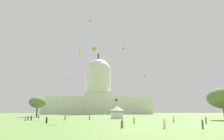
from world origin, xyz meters
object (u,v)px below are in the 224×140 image
Objects in this scene: person_white_deep_crowd at (174,119)px; person_orange_lawn_far_left at (134,121)px; person_navy_edge_west at (31,118)px; person_purple_back_left at (28,118)px; person_teal_front_right at (89,118)px; kite_yellow_mid at (80,53)px; person_white_mid_right at (164,124)px; kite_orange_low at (74,100)px; event_tent at (117,112)px; capitol_building at (98,93)px; person_teal_edge_east at (203,124)px; person_tan_front_center at (26,119)px; person_black_back_right at (47,120)px; kite_gold_high at (111,69)px; kite_white_high at (55,36)px; tree_west_far at (38,102)px; kite_lime_mid at (94,49)px; kite_red_high at (87,76)px; person_navy_aisle_center at (39,117)px; kite_turquoise_high at (123,49)px; person_tan_front_left at (206,120)px; kite_magenta_low_b at (145,77)px; tree_east_mid at (223,98)px; kite_blue_high at (91,21)px; kite_cyan_mid at (136,83)px; person_olive_mid_left at (122,124)px; kite_magenta_low at (62,90)px; kite_green_mid at (69,80)px; person_white_near_tree_west at (123,118)px; person_red_near_tree_east at (65,118)px; kite_black_low at (116,101)px; kite_pink_high at (98,36)px.

person_orange_lawn_far_left is (-12.36, -5.59, -0.09)m from person_white_deep_crowd.
person_navy_edge_west is 1.04× the size of person_purple_back_left.
person_teal_front_right is 0.39× the size of kite_yellow_mid.
kite_orange_low is (-29.31, 134.85, 11.24)m from person_white_mid_right.
event_tent is at bearing -67.41° from kite_yellow_mid.
person_teal_edge_east is at bearing -85.45° from capitol_building.
person_teal_edge_east is at bearing 29.41° from person_orange_lawn_far_left.
person_tan_front_center is 0.94× the size of person_black_back_right.
kite_white_high reaches higher than kite_gold_high.
tree_west_far is 76.40m from person_orange_lawn_far_left.
kite_lime_mid is (22.26, -8.93, 22.47)m from person_purple_back_left.
person_orange_lawn_far_left is at bearing 144.50° from person_black_back_right.
kite_red_high is at bearing -40.09° from kite_white_high.
kite_yellow_mid is (15.88, 4.10, 29.20)m from person_navy_aisle_center.
person_black_back_right is 0.44× the size of kite_turquoise_high.
kite_magenta_low_b reaches higher than person_tan_front_left.
event_tent reaches higher than person_white_mid_right.
kite_gold_high is at bearing 49.21° from tree_west_far.
capitol_building is 68.04× the size of person_tan_front_left.
kite_blue_high reaches higher than tree_east_mid.
kite_cyan_mid reaches higher than tree_west_far.
kite_gold_high is 1.01× the size of kite_yellow_mid.
kite_magenta_low is (-15.74, 28.62, 8.99)m from person_olive_mid_left.
kite_blue_high is at bearing 109.65° from kite_magenta_low_b.
person_tan_front_center is 1.08× the size of kite_orange_low.
capitol_building is at bearing -163.10° from kite_green_mid.
kite_red_high is at bearing -148.89° from kite_magenta_low.
person_white_deep_crowd is (11.93, -19.22, 0.03)m from person_white_near_tree_west.
event_tent is at bearing 104.45° from kite_magenta_low_b.
person_white_deep_crowd is 1.13× the size of person_olive_mid_left.
person_purple_back_left is 0.39× the size of kite_yellow_mid.
tree_west_far is 7.73× the size of kite_orange_low.
person_red_near_tree_east is at bearing 34.02° from kite_orange_low.
person_white_mid_right is at bearing 171.75° from kite_black_low.
kite_green_mid is at bearing -24.46° from person_navy_edge_west.
person_olive_mid_left is 37.86m from person_teal_front_right.
tree_west_far is 3.86× the size of kite_white_high.
kite_lime_mid reaches higher than person_tan_front_center.
person_tan_front_center reaches higher than person_olive_mid_left.
person_teal_edge_east is 1.27× the size of kite_cyan_mid.
person_teal_edge_east is 17.13m from person_tan_front_left.
tree_west_far is 6.70× the size of person_red_near_tree_east.
kite_orange_low is 82.05m from kite_black_low.
event_tent is 3.45× the size of person_red_near_tree_east.
kite_blue_high is (18.07, 31.30, 49.84)m from person_navy_edge_west.
person_red_near_tree_east is at bearing -152.31° from kite_blue_high.
kite_pink_high is at bearing 34.18° from kite_blue_high.
capitol_building is 101.63m from kite_white_high.
capitol_building is 28.70× the size of kite_gold_high.
kite_orange_low is at bearing 37.43° from person_red_near_tree_east.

